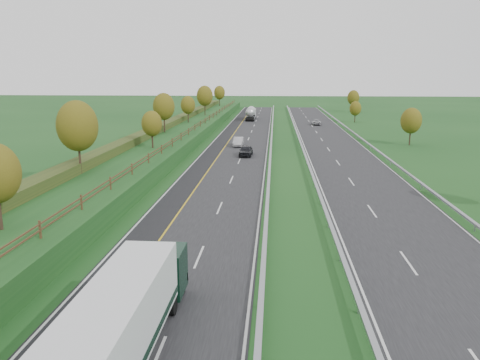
% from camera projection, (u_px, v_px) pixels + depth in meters
% --- Properties ---
extents(ground, '(400.00, 400.00, 0.00)m').
position_uv_depth(ground, '(285.00, 153.00, 74.27)').
color(ground, '#184419').
rests_on(ground, ground).
extents(near_carriageway, '(10.50, 200.00, 0.04)m').
position_uv_depth(near_carriageway, '(238.00, 147.00, 79.71)').
color(near_carriageway, black).
rests_on(near_carriageway, ground).
extents(far_carriageway, '(10.50, 200.00, 0.04)m').
position_uv_depth(far_carriageway, '(335.00, 149.00, 78.51)').
color(far_carriageway, black).
rests_on(far_carriageway, ground).
extents(hard_shoulder, '(3.00, 200.00, 0.04)m').
position_uv_depth(hard_shoulder, '(216.00, 147.00, 79.98)').
color(hard_shoulder, black).
rests_on(hard_shoulder, ground).
extents(lane_markings, '(26.75, 200.00, 0.01)m').
position_uv_depth(lane_markings, '(275.00, 148.00, 79.12)').
color(lane_markings, silver).
rests_on(lane_markings, near_carriageway).
extents(embankment_left, '(12.00, 200.00, 2.00)m').
position_uv_depth(embankment_left, '(162.00, 141.00, 80.43)').
color(embankment_left, '#184419').
rests_on(embankment_left, ground).
extents(hedge_left, '(2.20, 180.00, 1.10)m').
position_uv_depth(hedge_left, '(151.00, 132.00, 80.23)').
color(hedge_left, '#293C18').
rests_on(hedge_left, embankment_left).
extents(fence_left, '(0.12, 189.06, 1.20)m').
position_uv_depth(fence_left, '(188.00, 131.00, 79.32)').
color(fence_left, '#422B19').
rests_on(fence_left, embankment_left).
extents(median_barrier_near, '(0.32, 200.00, 0.71)m').
position_uv_depth(median_barrier_near, '(271.00, 144.00, 79.16)').
color(median_barrier_near, '#919399').
rests_on(median_barrier_near, ground).
extents(median_barrier_far, '(0.32, 200.00, 0.71)m').
position_uv_depth(median_barrier_far, '(301.00, 145.00, 78.79)').
color(median_barrier_far, '#919399').
rests_on(median_barrier_far, ground).
extents(outer_barrier_far, '(0.32, 200.00, 0.71)m').
position_uv_depth(outer_barrier_far, '(371.00, 145.00, 77.96)').
color(outer_barrier_far, '#919399').
rests_on(outer_barrier_far, ground).
extents(trees_left, '(6.64, 164.30, 7.66)m').
position_uv_depth(trees_left, '(158.00, 111.00, 75.94)').
color(trees_left, '#2D2116').
rests_on(trees_left, embankment_left).
extents(trees_far, '(8.45, 118.60, 7.12)m').
position_uv_depth(trees_far, '(380.00, 111.00, 105.02)').
color(trees_far, '#2D2116').
rests_on(trees_far, ground).
extents(box_lorry, '(2.58, 16.28, 4.06)m').
position_uv_depth(box_lorry, '(117.00, 331.00, 18.43)').
color(box_lorry, black).
rests_on(box_lorry, near_carriageway).
extents(road_tanker, '(2.40, 11.22, 3.46)m').
position_uv_depth(road_tanker, '(251.00, 113.00, 127.96)').
color(road_tanker, silver).
rests_on(road_tanker, near_carriageway).
extents(car_dark_near, '(2.09, 4.72, 1.58)m').
position_uv_depth(car_dark_near, '(246.00, 151.00, 71.27)').
color(car_dark_near, black).
rests_on(car_dark_near, near_carriageway).
extents(car_silver_mid, '(1.68, 4.66, 1.53)m').
position_uv_depth(car_silver_mid, '(238.00, 142.00, 81.10)').
color(car_silver_mid, '#A6A5AA').
rests_on(car_silver_mid, near_carriageway).
extents(car_small_far, '(1.93, 4.70, 1.36)m').
position_uv_depth(car_small_far, '(253.00, 111.00, 150.52)').
color(car_small_far, '#121738').
rests_on(car_small_far, near_carriageway).
extents(car_oncoming, '(2.42, 4.82, 1.31)m').
position_uv_depth(car_oncoming, '(316.00, 122.00, 115.05)').
color(car_oncoming, '#ABABAF').
rests_on(car_oncoming, far_carriageway).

